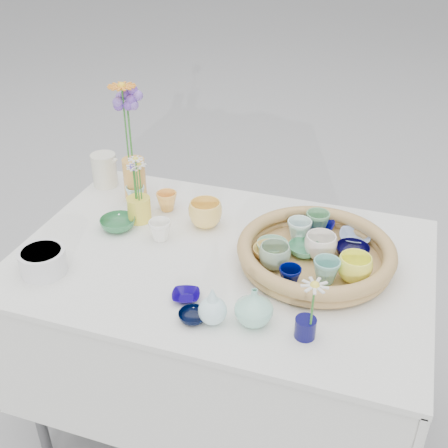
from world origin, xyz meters
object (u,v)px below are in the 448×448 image
(display_table, at_px, (222,421))
(tall_vase_yellow, at_px, (135,178))
(bud_vase_seafoam, at_px, (254,306))
(wicker_tray, at_px, (316,253))

(display_table, xyz_separation_m, tall_vase_yellow, (-0.42, 0.26, 0.84))
(display_table, height_order, bud_vase_seafoam, bud_vase_seafoam)
(wicker_tray, bearing_deg, bud_vase_seafoam, -108.69)
(display_table, bearing_deg, bud_vase_seafoam, -55.96)
(display_table, relative_size, bud_vase_seafoam, 11.85)
(tall_vase_yellow, bearing_deg, display_table, -31.83)
(wicker_tray, xyz_separation_m, bud_vase_seafoam, (-0.10, -0.31, 0.01))
(wicker_tray, bearing_deg, tall_vase_yellow, 163.24)
(wicker_tray, height_order, bud_vase_seafoam, bud_vase_seafoam)
(bud_vase_seafoam, bearing_deg, tall_vase_yellow, 138.85)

